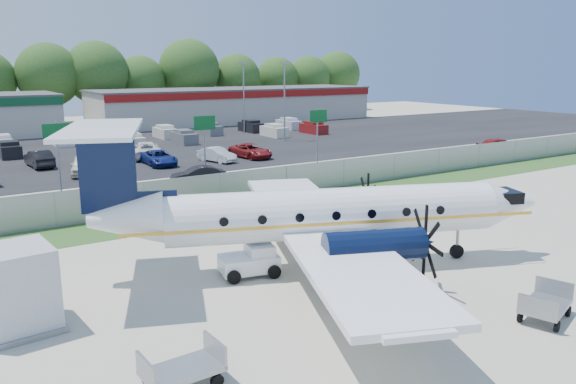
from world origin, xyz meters
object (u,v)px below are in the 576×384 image
baggage_cart_near (182,369)px  service_container (15,292)px  pushback_tug (251,261)px  aircraft (323,214)px  baggage_cart_far (545,305)px

baggage_cart_near → service_container: size_ratio=0.77×
service_container → pushback_tug: bearing=1.3°
pushback_tug → baggage_cart_near: size_ratio=1.20×
aircraft → baggage_cart_near: aircraft is taller
aircraft → baggage_cart_near: bearing=-147.9°
service_container → baggage_cart_far: bearing=-30.2°
pushback_tug → baggage_cart_far: size_ratio=1.08×
aircraft → pushback_tug: (-3.03, 0.95, -1.84)m
service_container → baggage_cart_near: bearing=-61.9°
pushback_tug → service_container: service_container is taller
baggage_cart_far → aircraft: bearing=113.0°
aircraft → baggage_cart_far: (3.56, -8.37, -1.94)m
aircraft → baggage_cart_far: bearing=-67.0°
aircraft → baggage_cart_far: size_ratio=8.39×
baggage_cart_near → service_container: service_container is taller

